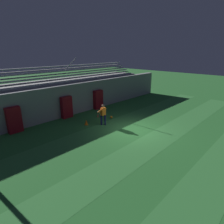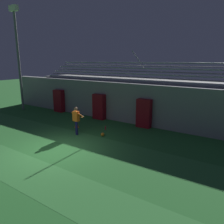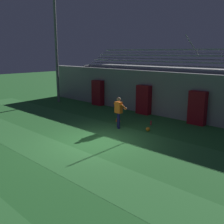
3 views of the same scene
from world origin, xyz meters
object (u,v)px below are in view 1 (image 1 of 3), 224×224
(padding_pillar_gate_left, at_px, (67,107))
(padding_pillar_gate_right, at_px, (98,100))
(traffic_cone, at_px, (86,122))
(water_bottle, at_px, (98,116))
(goalkeeper, at_px, (103,113))
(soccer_ball, at_px, (111,117))
(padding_pillar_far_left, at_px, (14,120))

(padding_pillar_gate_left, bearing_deg, padding_pillar_gate_right, 0.00)
(traffic_cone, relative_size, water_bottle, 1.75)
(goalkeeper, bearing_deg, soccer_ball, 20.24)
(goalkeeper, bearing_deg, traffic_cone, 133.91)
(padding_pillar_gate_left, height_order, soccer_ball, padding_pillar_gate_left)
(goalkeeper, xyz_separation_m, water_bottle, (0.94, 1.65, -0.83))
(padding_pillar_far_left, bearing_deg, water_bottle, -16.67)
(padding_pillar_gate_right, xyz_separation_m, soccer_ball, (-1.18, -2.98, -0.83))
(goalkeeper, relative_size, water_bottle, 6.96)
(padding_pillar_gate_right, xyz_separation_m, padding_pillar_far_left, (-8.07, 0.00, 0.00))
(padding_pillar_gate_right, distance_m, padding_pillar_far_left, 8.07)
(padding_pillar_gate_left, relative_size, soccer_ball, 8.59)
(padding_pillar_gate_left, xyz_separation_m, padding_pillar_gate_right, (3.72, 0.00, 0.00))
(goalkeeper, xyz_separation_m, traffic_cone, (-0.93, 0.97, -0.74))
(padding_pillar_far_left, xyz_separation_m, water_bottle, (6.30, -1.89, -0.82))
(padding_pillar_gate_right, distance_m, water_bottle, 2.72)
(traffic_cone, bearing_deg, soccer_ball, -9.38)
(padding_pillar_far_left, height_order, water_bottle, padding_pillar_far_left)
(traffic_cone, bearing_deg, water_bottle, 20.08)
(padding_pillar_gate_right, bearing_deg, goalkeeper, -127.44)
(padding_pillar_far_left, bearing_deg, soccer_ball, -23.37)
(traffic_cone, bearing_deg, padding_pillar_far_left, 149.88)
(goalkeeper, relative_size, soccer_ball, 7.59)
(padding_pillar_far_left, bearing_deg, traffic_cone, -30.12)
(padding_pillar_gate_right, bearing_deg, padding_pillar_gate_left, 180.00)
(padding_pillar_gate_right, xyz_separation_m, goalkeeper, (-2.71, -3.54, 0.01))
(padding_pillar_gate_right, distance_m, goalkeeper, 4.46)
(padding_pillar_gate_right, relative_size, water_bottle, 7.87)
(soccer_ball, xyz_separation_m, traffic_cone, (-2.46, 0.41, 0.10))
(padding_pillar_gate_left, distance_m, soccer_ball, 4.00)
(padding_pillar_gate_left, distance_m, padding_pillar_gate_right, 3.72)
(padding_pillar_gate_left, bearing_deg, traffic_cone, -88.25)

